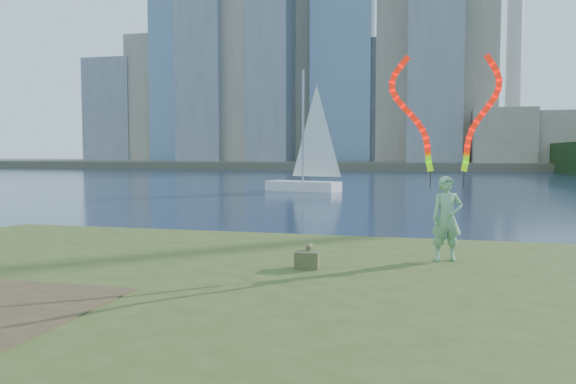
# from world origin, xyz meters

# --- Properties ---
(ground) EXTENTS (320.00, 320.00, 0.00)m
(ground) POSITION_xyz_m (0.00, 0.00, 0.00)
(ground) COLOR #17233B
(ground) RESTS_ON ground
(grassy_knoll) EXTENTS (20.00, 18.00, 0.80)m
(grassy_knoll) POSITION_xyz_m (0.00, -2.30, 0.34)
(grassy_knoll) COLOR #3C4C1B
(grassy_knoll) RESTS_ON ground
(far_shore) EXTENTS (320.00, 40.00, 1.20)m
(far_shore) POSITION_xyz_m (0.00, 95.00, 0.60)
(far_shore) COLOR #504A3A
(far_shore) RESTS_ON ground
(woman_with_ribbons) EXTENTS (1.93, 0.61, 3.87)m
(woman_with_ribbons) POSITION_xyz_m (3.57, 1.55, 2.25)
(woman_with_ribbons) COLOR #207A2E
(woman_with_ribbons) RESTS_ON grassy_knoll
(canvas_bag) EXTENTS (0.40, 0.45, 0.37)m
(canvas_bag) POSITION_xyz_m (1.36, 0.26, 0.95)
(canvas_bag) COLOR #434824
(canvas_bag) RESTS_ON grassy_knoll
(sailboat) EXTENTS (5.59, 3.11, 8.45)m
(sailboat) POSITION_xyz_m (-5.02, 29.69, 1.45)
(sailboat) COLOR silver
(sailboat) RESTS_ON ground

